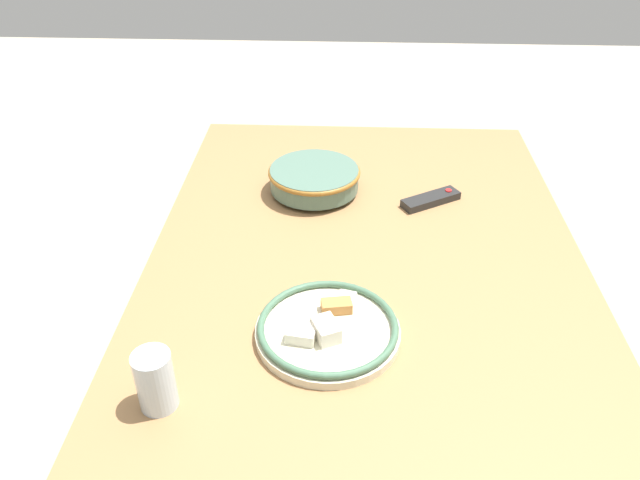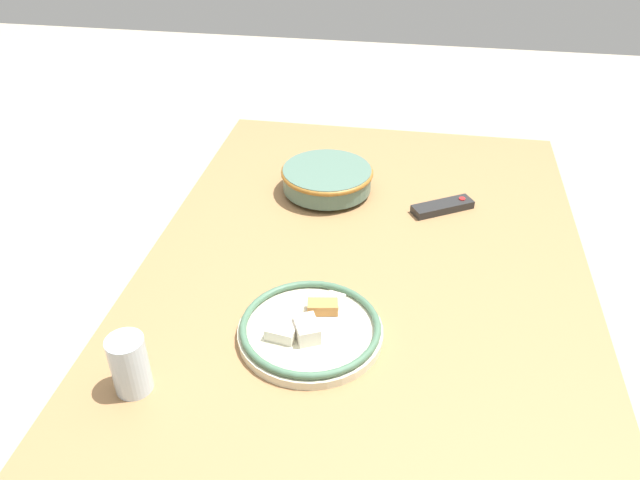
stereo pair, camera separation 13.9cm
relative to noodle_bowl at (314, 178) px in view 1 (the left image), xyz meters
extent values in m
plane|color=#B7A88E|center=(0.31, 0.13, -0.76)|extent=(8.00, 8.00, 0.00)
cube|color=olive|center=(0.31, 0.13, -0.06)|extent=(1.46, 0.98, 0.04)
cylinder|color=olive|center=(-0.35, -0.29, -0.42)|extent=(0.06, 0.06, 0.68)
cylinder|color=olive|center=(-0.35, 0.55, -0.42)|extent=(0.06, 0.06, 0.68)
cylinder|color=#4C6B5B|center=(0.00, 0.00, -0.03)|extent=(0.10, 0.10, 0.01)
cylinder|color=#4C6B5B|center=(0.00, 0.00, 0.00)|extent=(0.23, 0.23, 0.06)
cylinder|color=#B75B23|center=(0.00, 0.00, 0.00)|extent=(0.21, 0.21, 0.05)
torus|color=#936023|center=(0.00, 0.00, 0.02)|extent=(0.24, 0.24, 0.01)
cylinder|color=beige|center=(0.54, 0.06, -0.03)|extent=(0.28, 0.28, 0.02)
torus|color=#42664C|center=(0.54, 0.06, -0.02)|extent=(0.27, 0.27, 0.01)
cube|color=silver|center=(0.57, 0.01, -0.01)|extent=(0.05, 0.06, 0.02)
cube|color=silver|center=(0.46, 0.09, -0.02)|extent=(0.05, 0.04, 0.01)
cube|color=#B2753D|center=(0.49, 0.07, -0.01)|extent=(0.04, 0.06, 0.02)
cube|color=silver|center=(0.57, 0.05, -0.01)|extent=(0.07, 0.06, 0.03)
cube|color=black|center=(0.04, 0.30, -0.03)|extent=(0.12, 0.16, 0.02)
cylinder|color=red|center=(0.01, 0.35, -0.02)|extent=(0.02, 0.02, 0.00)
cylinder|color=silver|center=(0.72, -0.22, 0.02)|extent=(0.06, 0.06, 0.11)
camera|label=1|loc=(1.42, 0.08, 0.78)|focal=35.00mm
camera|label=2|loc=(1.41, 0.22, 0.78)|focal=35.00mm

